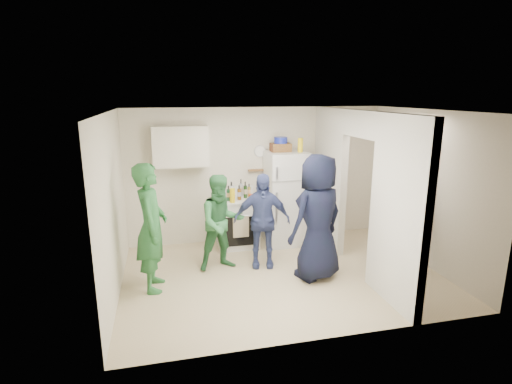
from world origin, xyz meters
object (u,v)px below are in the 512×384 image
at_px(blue_bowl, 281,140).
at_px(person_denim, 262,221).
at_px(yellow_cup_stack_top, 300,145).
at_px(person_green_left, 151,228).
at_px(wicker_basket, 281,147).
at_px(person_nook, 404,214).
at_px(person_green_center, 222,223).
at_px(person_navy, 318,218).
at_px(fridge, 286,198).
at_px(stove, 237,223).

xyz_separation_m(blue_bowl, person_denim, (-0.58, -0.96, -1.16)).
distance_m(yellow_cup_stack_top, person_green_left, 3.01).
relative_size(wicker_basket, yellow_cup_stack_top, 1.40).
bearing_deg(yellow_cup_stack_top, person_nook, -39.23).
relative_size(wicker_basket, person_green_center, 0.23).
height_order(person_navy, person_nook, person_navy).
distance_m(blue_bowl, person_navy, 1.85).
xyz_separation_m(yellow_cup_stack_top, person_nook, (1.42, -1.16, -1.02)).
height_order(fridge, yellow_cup_stack_top, yellow_cup_stack_top).
relative_size(wicker_basket, person_nook, 0.21).
bearing_deg(fridge, blue_bowl, 153.43).
distance_m(yellow_cup_stack_top, person_denim, 1.62).
xyz_separation_m(fridge, yellow_cup_stack_top, (0.22, -0.10, 0.99)).
relative_size(fridge, blue_bowl, 7.17).
bearing_deg(person_nook, fridge, -121.47).
height_order(blue_bowl, person_nook, blue_bowl).
bearing_deg(person_navy, person_denim, -63.49).
relative_size(yellow_cup_stack_top, person_nook, 0.15).
xyz_separation_m(fridge, wicker_basket, (-0.10, 0.05, 0.94)).
distance_m(fridge, blue_bowl, 1.07).
distance_m(person_green_left, person_green_center, 1.15).
distance_m(wicker_basket, person_denim, 1.52).
relative_size(fridge, person_green_left, 0.94).
bearing_deg(fridge, person_green_center, -146.77).
bearing_deg(person_denim, person_nook, 2.69).
bearing_deg(blue_bowl, wicker_basket, 0.00).
bearing_deg(person_green_center, stove, 54.74).
xyz_separation_m(blue_bowl, person_green_left, (-2.28, -1.36, -1.01)).
xyz_separation_m(stove, fridge, (0.91, -0.03, 0.41)).
bearing_deg(person_nook, yellow_cup_stack_top, -123.18).
xyz_separation_m(yellow_cup_stack_top, person_denim, (-0.90, -0.81, -1.08)).
relative_size(wicker_basket, person_denim, 0.23).
distance_m(yellow_cup_stack_top, person_green_center, 2.03).
height_order(blue_bowl, person_denim, blue_bowl).
relative_size(yellow_cup_stack_top, person_denim, 0.16).
height_order(stove, blue_bowl, blue_bowl).
relative_size(person_navy, person_nook, 1.16).
bearing_deg(person_navy, person_nook, 166.15).
bearing_deg(person_green_left, yellow_cup_stack_top, -61.26).
height_order(person_green_left, person_nook, person_green_left).
bearing_deg(stove, person_green_left, -137.58).
distance_m(fridge, person_navy, 1.52).
relative_size(stove, wicker_basket, 2.56).
xyz_separation_m(person_green_center, person_navy, (1.34, -0.65, 0.18)).
height_order(yellow_cup_stack_top, person_green_center, yellow_cup_stack_top).
xyz_separation_m(stove, person_nook, (2.55, -1.29, 0.38)).
bearing_deg(wicker_basket, person_navy, -85.57).
xyz_separation_m(fridge, person_nook, (1.64, -1.26, -0.04)).
bearing_deg(person_green_left, wicker_basket, -55.38).
xyz_separation_m(wicker_basket, person_denim, (-0.58, -0.96, -1.03)).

